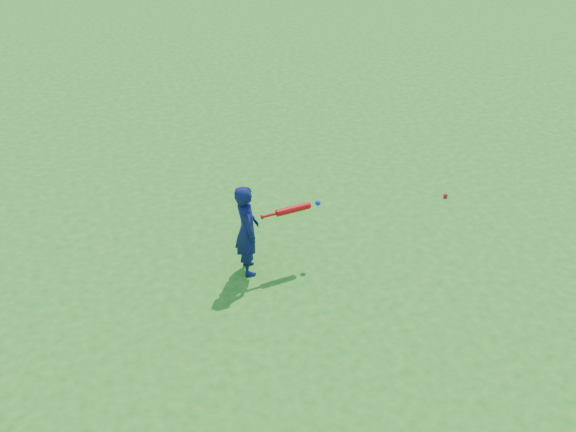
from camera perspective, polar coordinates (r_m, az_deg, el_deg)
The scene contains 4 objects.
ground at distance 7.49m, azimuth -2.52°, elevation -4.38°, with size 80.00×80.00×0.00m, color #26751B.
child at distance 7.10m, azimuth -3.67°, elevation -1.25°, with size 0.41×0.27×1.12m, color #0F1547.
ground_ball_red at distance 8.95m, azimuth 13.83°, elevation 1.78°, with size 0.06×0.06×0.06m, color red.
bat_swing at distance 7.16m, azimuth 0.62°, elevation 0.65°, with size 0.72×0.17×0.08m.
Camera 1 is at (-1.24, -5.77, 4.62)m, focal length 40.00 mm.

